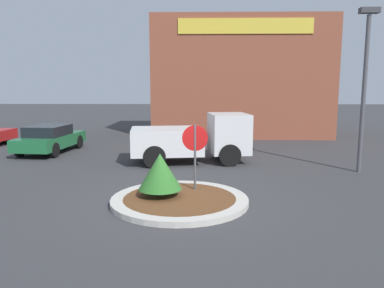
# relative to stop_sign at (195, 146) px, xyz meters

# --- Properties ---
(ground_plane) EXTENTS (120.00, 120.00, 0.00)m
(ground_plane) POSITION_rel_stop_sign_xyz_m (-0.42, -0.88, -1.50)
(ground_plane) COLOR #38383A
(traffic_island) EXTENTS (3.90, 3.90, 0.16)m
(traffic_island) POSITION_rel_stop_sign_xyz_m (-0.42, -0.88, -1.42)
(traffic_island) COLOR #BCB7AD
(traffic_island) RESTS_ON ground_plane
(stop_sign) EXTENTS (0.78, 0.07, 2.15)m
(stop_sign) POSITION_rel_stop_sign_xyz_m (0.00, 0.00, 0.00)
(stop_sign) COLOR #4C4C51
(stop_sign) RESTS_ON ground_plane
(island_shrub) EXTENTS (1.24, 1.24, 1.24)m
(island_shrub) POSITION_rel_stop_sign_xyz_m (-0.98, -0.74, -0.61)
(island_shrub) COLOR brown
(island_shrub) RESTS_ON traffic_island
(utility_truck) EXTENTS (5.25, 2.82, 2.11)m
(utility_truck) POSITION_rel_stop_sign_xyz_m (-0.11, 4.93, -0.44)
(utility_truck) COLOR silver
(utility_truck) RESTS_ON ground_plane
(storefront_building) EXTENTS (11.40, 6.07, 7.61)m
(storefront_building) POSITION_rel_stop_sign_xyz_m (2.79, 14.79, 2.31)
(storefront_building) COLOR brown
(storefront_building) RESTS_ON ground_plane
(parked_sedan_green) EXTENTS (2.29, 4.48, 1.37)m
(parked_sedan_green) POSITION_rel_stop_sign_xyz_m (-7.35, 7.18, -0.79)
(parked_sedan_green) COLOR #1E6638
(parked_sedan_green) RESTS_ON ground_plane
(light_pole) EXTENTS (0.70, 0.30, 6.11)m
(light_pole) POSITION_rel_stop_sign_xyz_m (6.29, 3.18, 2.11)
(light_pole) COLOR #4C4C51
(light_pole) RESTS_ON ground_plane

